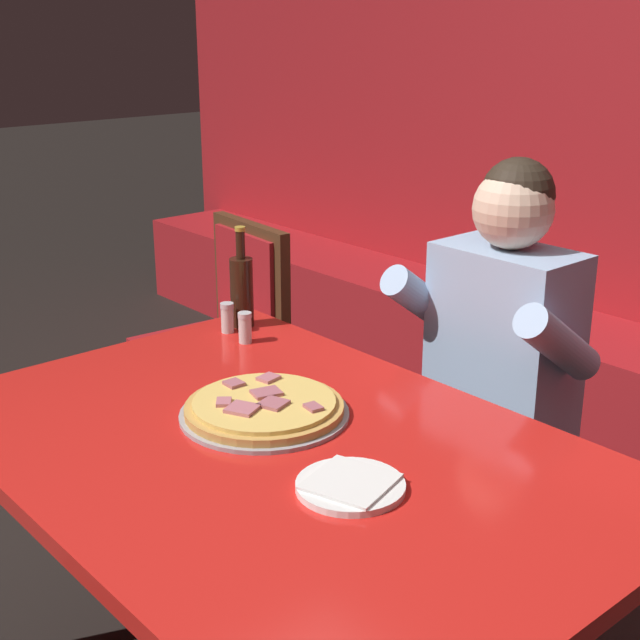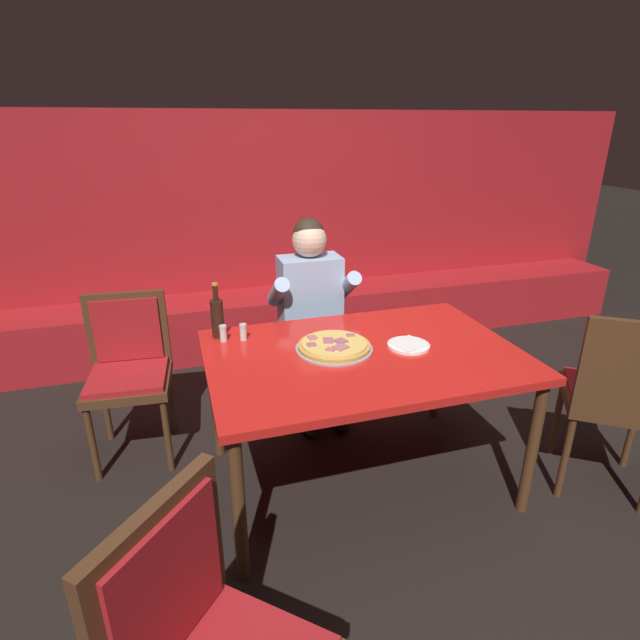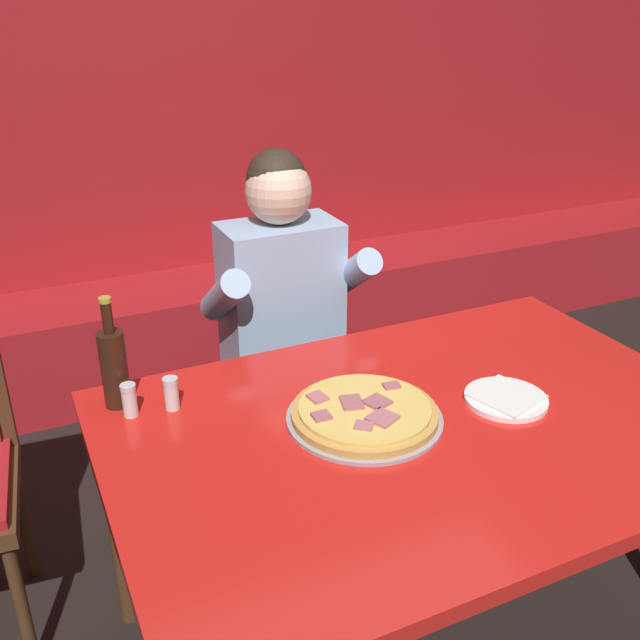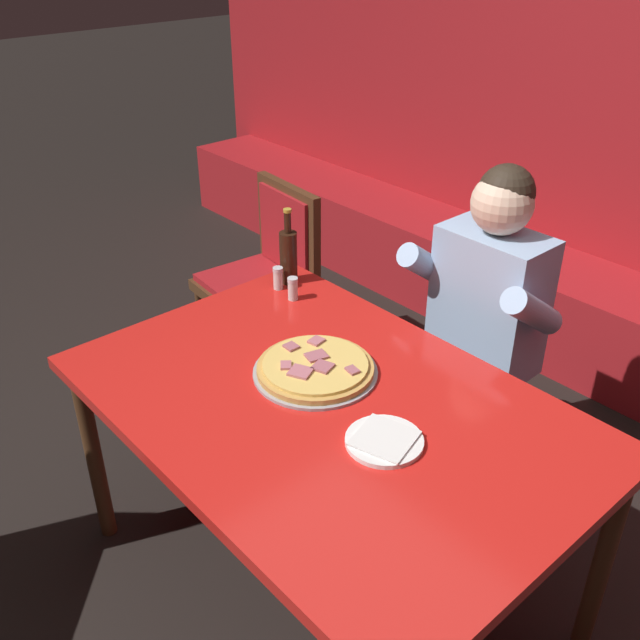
{
  "view_description": "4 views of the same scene",
  "coord_description": "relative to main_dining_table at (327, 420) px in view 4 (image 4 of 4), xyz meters",
  "views": [
    {
      "loc": [
        1.32,
        -1.03,
        1.62
      ],
      "look_at": [
        -0.15,
        0.25,
        0.94
      ],
      "focal_mm": 50.0,
      "sensor_mm": 36.0,
      "label": 1
    },
    {
      "loc": [
        -0.84,
        -2.04,
        1.81
      ],
      "look_at": [
        -0.19,
        0.12,
        0.91
      ],
      "focal_mm": 28.0,
      "sensor_mm": 36.0,
      "label": 2
    },
    {
      "loc": [
        -0.85,
        -1.22,
        1.71
      ],
      "look_at": [
        -0.13,
        0.31,
        0.93
      ],
      "focal_mm": 40.0,
      "sensor_mm": 36.0,
      "label": 3
    },
    {
      "loc": [
        1.22,
        -1.11,
        2.0
      ],
      "look_at": [
        -0.23,
        0.18,
        0.86
      ],
      "focal_mm": 40.0,
      "sensor_mm": 36.0,
      "label": 4
    }
  ],
  "objects": [
    {
      "name": "dining_chair_far_left",
      "position": [
        -1.14,
        0.66,
        -0.14
      ],
      "size": [
        0.48,
        0.48,
        0.93
      ],
      "color": "#4C2D19",
      "rests_on": "ground_plane"
    },
    {
      "name": "shaker_oregano",
      "position": [
        -0.64,
        0.33,
        0.11
      ],
      "size": [
        0.04,
        0.04,
        0.09
      ],
      "color": "silver",
      "rests_on": "main_dining_table"
    },
    {
      "name": "plate_white_paper",
      "position": [
        0.24,
        -0.01,
        0.08
      ],
      "size": [
        0.21,
        0.21,
        0.02
      ],
      "color": "white",
      "rests_on": "main_dining_table"
    },
    {
      "name": "booth_bench",
      "position": [
        0.0,
        1.86,
        -0.46
      ],
      "size": [
        6.46,
        0.48,
        0.46
      ],
      "primitive_type": "cube",
      "color": "#A3191E",
      "rests_on": "ground_plane"
    },
    {
      "name": "beer_bottle",
      "position": [
        -0.66,
        0.4,
        0.18
      ],
      "size": [
        0.07,
        0.07,
        0.29
      ],
      "color": "black",
      "rests_on": "main_dining_table"
    },
    {
      "name": "ground_plane",
      "position": [
        0.0,
        0.0,
        -0.69
      ],
      "size": [
        24.0,
        24.0,
        0.0
      ],
      "primitive_type": "plane",
      "color": "black"
    },
    {
      "name": "diner_seated_blue_shirt",
      "position": [
        -0.04,
        0.73,
        0.01
      ],
      "size": [
        0.53,
        0.53,
        1.27
      ],
      "color": "black",
      "rests_on": "ground_plane"
    },
    {
      "name": "main_dining_table",
      "position": [
        0.0,
        0.0,
        0.0
      ],
      "size": [
        1.51,
        1.02,
        0.76
      ],
      "color": "#4C2D19",
      "rests_on": "ground_plane"
    },
    {
      "name": "shaker_red_pepper_flakes",
      "position": [
        -0.54,
        0.32,
        0.11
      ],
      "size": [
        0.04,
        0.04,
        0.09
      ],
      "color": "silver",
      "rests_on": "main_dining_table"
    },
    {
      "name": "pizza",
      "position": [
        -0.13,
        0.07,
        0.09
      ],
      "size": [
        0.38,
        0.38,
        0.05
      ],
      "color": "#9E9EA3",
      "rests_on": "main_dining_table"
    }
  ]
}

